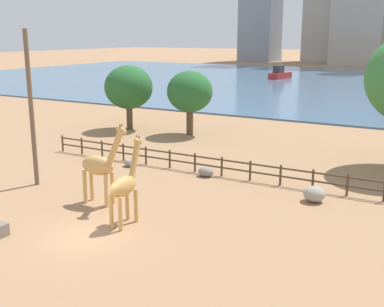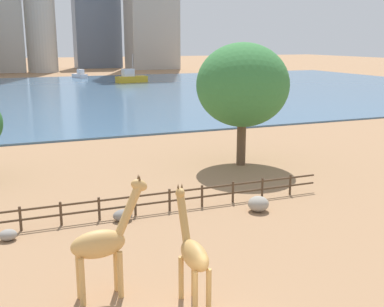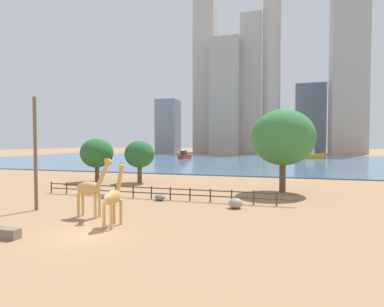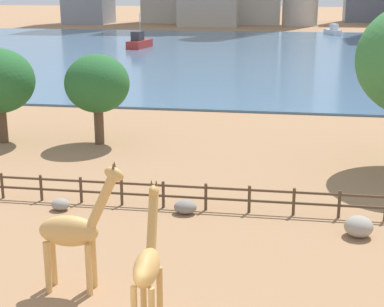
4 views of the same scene
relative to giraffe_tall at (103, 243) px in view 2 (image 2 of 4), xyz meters
The scene contains 12 objects.
ground_plane 76.18m from the giraffe_tall, 88.33° to the left, with size 400.00×400.00×0.00m, color #9E7551.
harbor_water 73.18m from the giraffe_tall, 88.26° to the left, with size 180.00×86.00×0.20m, color #476B8C.
giraffe_tall is the anchor object (origin of this frame).
giraffe_companion 3.40m from the giraffe_tall, 29.94° to the right, with size 0.81×2.68×4.33m.
boulder_near_fence 8.03m from the giraffe_tall, 115.26° to the left, with size 0.86×0.74×0.55m, color gray.
boulder_by_pole 8.17m from the giraffe_tall, 71.46° to the left, with size 1.06×0.83×0.62m, color gray.
boulder_small 11.98m from the giraffe_tall, 31.28° to the left, with size 1.21×1.18×0.88m, color gray.
enclosure_fence 8.45m from the giraffe_tall, 77.20° to the left, with size 26.12×0.14×1.30m.
tree_center_broad 21.75m from the giraffe_tall, 48.65° to the left, with size 7.10×7.10×9.46m.
boat_ferry 94.90m from the giraffe_tall, 74.75° to the left, with size 7.42×3.88×6.35m.
boat_sailboat 111.02m from the giraffe_tall, 81.58° to the left, with size 3.44×5.32×2.20m.
skyline_block_central 162.57m from the giraffe_tall, 79.11° to the left, with size 15.82×8.58×38.08m, color slate.
Camera 2 is at (-5.30, -12.85, 9.56)m, focal length 45.00 mm.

